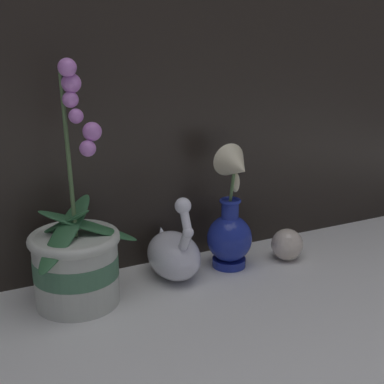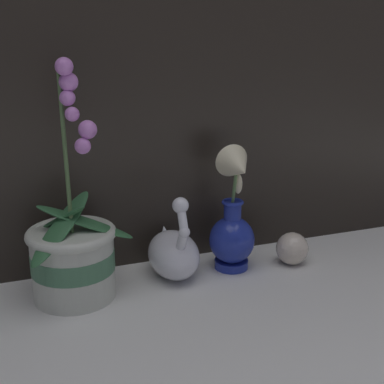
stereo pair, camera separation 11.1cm
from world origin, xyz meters
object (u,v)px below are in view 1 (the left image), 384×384
(blue_vase, at_px, (231,222))
(swan_figurine, at_px, (173,252))
(orchid_potted_plant, at_px, (76,258))
(glass_sphere, at_px, (287,244))

(blue_vase, bearing_deg, swan_figurine, 175.17)
(orchid_potted_plant, xyz_separation_m, glass_sphere, (0.49, -0.01, -0.06))
(swan_figurine, relative_size, blue_vase, 0.69)
(swan_figurine, height_order, blue_vase, blue_vase)
(blue_vase, xyz_separation_m, glass_sphere, (0.14, -0.02, -0.07))
(orchid_potted_plant, bearing_deg, glass_sphere, -1.46)
(glass_sphere, bearing_deg, swan_figurine, 172.94)
(swan_figurine, relative_size, glass_sphere, 2.62)
(swan_figurine, bearing_deg, glass_sphere, -7.06)
(orchid_potted_plant, height_order, blue_vase, orchid_potted_plant)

